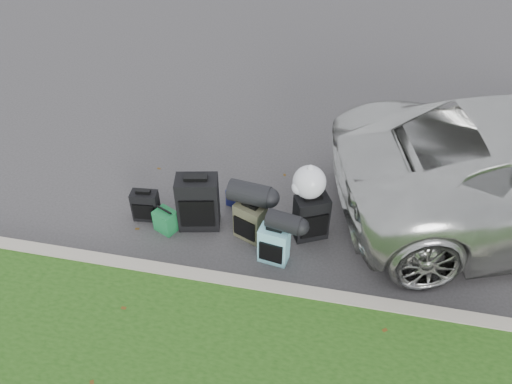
% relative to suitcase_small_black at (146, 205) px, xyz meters
% --- Properties ---
extents(ground, '(120.00, 120.00, 0.00)m').
position_rel_suitcase_small_black_xyz_m(ground, '(1.63, 0.02, -0.23)').
color(ground, '#383535').
rests_on(ground, ground).
extents(curb, '(120.00, 0.18, 0.15)m').
position_rel_suitcase_small_black_xyz_m(curb, '(1.63, -0.98, -0.15)').
color(curb, '#9E937F').
rests_on(curb, ground).
extents(suitcase_small_black, '(0.38, 0.23, 0.45)m').
position_rel_suitcase_small_black_xyz_m(suitcase_small_black, '(0.00, 0.00, 0.00)').
color(suitcase_small_black, black).
rests_on(suitcase_small_black, ground).
extents(suitcase_large_black_left, '(0.61, 0.44, 0.80)m').
position_rel_suitcase_small_black_xyz_m(suitcase_large_black_left, '(0.77, 0.02, 0.17)').
color(suitcase_large_black_left, black).
rests_on(suitcase_large_black_left, ground).
extents(suitcase_olive, '(0.46, 0.38, 0.54)m').
position_rel_suitcase_small_black_xyz_m(suitcase_olive, '(1.51, -0.07, 0.05)').
color(suitcase_olive, '#393826').
rests_on(suitcase_olive, ground).
extents(suitcase_teal, '(0.40, 0.27, 0.53)m').
position_rel_suitcase_small_black_xyz_m(suitcase_teal, '(1.89, -0.42, 0.04)').
color(suitcase_teal, '#5FA1B3').
rests_on(suitcase_teal, ground).
extents(suitcase_large_black_right, '(0.51, 0.43, 0.66)m').
position_rel_suitcase_small_black_xyz_m(suitcase_large_black_right, '(2.29, 0.11, 0.10)').
color(suitcase_large_black_right, black).
rests_on(suitcase_large_black_right, ground).
extents(tote_green, '(0.35, 0.32, 0.32)m').
position_rel_suitcase_small_black_xyz_m(tote_green, '(0.35, -0.17, -0.07)').
color(tote_green, '#197238').
rests_on(tote_green, ground).
extents(tote_navy, '(0.30, 0.26, 0.28)m').
position_rel_suitcase_small_black_xyz_m(tote_navy, '(1.18, 0.55, -0.09)').
color(tote_navy, navy).
rests_on(tote_navy, ground).
extents(duffel_left, '(0.57, 0.36, 0.29)m').
position_rel_suitcase_small_black_xyz_m(duffel_left, '(1.48, 0.01, 0.46)').
color(duffel_left, black).
rests_on(duffel_left, suitcase_olive).
extents(duffel_right, '(0.46, 0.32, 0.24)m').
position_rel_suitcase_small_black_xyz_m(duffel_right, '(2.00, -0.38, 0.42)').
color(duffel_right, black).
rests_on(duffel_right, suitcase_teal).
extents(trash_bag, '(0.43, 0.43, 0.43)m').
position_rel_suitcase_small_black_xyz_m(trash_bag, '(2.23, 0.17, 0.64)').
color(trash_bag, silver).
rests_on(trash_bag, suitcase_large_black_right).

